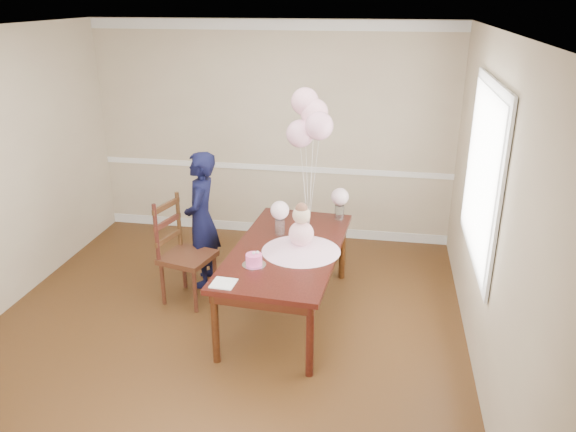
% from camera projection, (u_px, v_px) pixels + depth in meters
% --- Properties ---
extents(floor, '(4.50, 5.00, 0.00)m').
position_uv_depth(floor, '(220.00, 337.00, 5.20)').
color(floor, '#38200E').
rests_on(floor, ground).
extents(ceiling, '(4.50, 5.00, 0.02)m').
position_uv_depth(ceiling, '(204.00, 31.00, 4.21)').
color(ceiling, silver).
rests_on(ceiling, wall_back).
extents(wall_back, '(4.50, 0.02, 2.70)m').
position_uv_depth(wall_back, '(272.00, 133.00, 6.99)').
color(wall_back, tan).
rests_on(wall_back, floor).
extents(wall_front, '(4.50, 0.02, 2.70)m').
position_uv_depth(wall_front, '(40.00, 395.00, 2.42)').
color(wall_front, tan).
rests_on(wall_front, floor).
extents(wall_right, '(0.02, 5.00, 2.70)m').
position_uv_depth(wall_right, '(492.00, 217.00, 4.34)').
color(wall_right, tan).
rests_on(wall_right, floor).
extents(chair_rail_trim, '(4.50, 0.02, 0.07)m').
position_uv_depth(chair_rail_trim, '(272.00, 168.00, 7.15)').
color(chair_rail_trim, white).
rests_on(chair_rail_trim, wall_back).
extents(crown_molding, '(4.50, 0.02, 0.12)m').
position_uv_depth(crown_molding, '(271.00, 25.00, 6.51)').
color(crown_molding, silver).
rests_on(crown_molding, wall_back).
extents(baseboard_trim, '(4.50, 0.02, 0.12)m').
position_uv_depth(baseboard_trim, '(273.00, 228.00, 7.46)').
color(baseboard_trim, silver).
rests_on(baseboard_trim, floor).
extents(window_frame, '(0.02, 1.66, 1.56)m').
position_uv_depth(window_frame, '(483.00, 174.00, 4.73)').
color(window_frame, silver).
rests_on(window_frame, wall_right).
extents(window_blinds, '(0.01, 1.50, 1.40)m').
position_uv_depth(window_blinds, '(481.00, 174.00, 4.73)').
color(window_blinds, silver).
rests_on(window_blinds, wall_right).
extents(dining_table_top, '(1.09, 2.00, 0.05)m').
position_uv_depth(dining_table_top, '(287.00, 249.00, 5.32)').
color(dining_table_top, black).
rests_on(dining_table_top, table_leg_fl).
extents(table_apron, '(0.99, 1.90, 0.10)m').
position_uv_depth(table_apron, '(287.00, 256.00, 5.35)').
color(table_apron, black).
rests_on(table_apron, table_leg_fl).
extents(table_leg_fl, '(0.07, 0.07, 0.68)m').
position_uv_depth(table_leg_fl, '(215.00, 327.00, 4.74)').
color(table_leg_fl, black).
rests_on(table_leg_fl, floor).
extents(table_leg_fr, '(0.07, 0.07, 0.68)m').
position_uv_depth(table_leg_fr, '(310.00, 340.00, 4.56)').
color(table_leg_fr, black).
rests_on(table_leg_fr, floor).
extents(table_leg_bl, '(0.07, 0.07, 0.68)m').
position_uv_depth(table_leg_bl, '(271.00, 243.00, 6.35)').
color(table_leg_bl, black).
rests_on(table_leg_bl, floor).
extents(table_leg_br, '(0.07, 0.07, 0.68)m').
position_uv_depth(table_leg_br, '(342.00, 250.00, 6.17)').
color(table_leg_br, black).
rests_on(table_leg_br, floor).
extents(baby_skirt, '(0.78, 0.78, 0.10)m').
position_uv_depth(baby_skirt, '(301.00, 246.00, 5.22)').
color(baby_skirt, '#FFBBD9').
rests_on(baby_skirt, dining_table_top).
extents(baby_torso, '(0.23, 0.23, 0.23)m').
position_uv_depth(baby_torso, '(301.00, 234.00, 5.17)').
color(baby_torso, '#FFA1D8').
rests_on(baby_torso, baby_skirt).
extents(baby_head, '(0.17, 0.17, 0.17)m').
position_uv_depth(baby_head, '(301.00, 215.00, 5.10)').
color(baby_head, beige).
rests_on(baby_head, baby_torso).
extents(baby_hair, '(0.12, 0.12, 0.12)m').
position_uv_depth(baby_hair, '(301.00, 209.00, 5.08)').
color(baby_hair, brown).
rests_on(baby_hair, baby_head).
extents(cake_platter, '(0.23, 0.23, 0.01)m').
position_uv_depth(cake_platter, '(254.00, 265.00, 4.96)').
color(cake_platter, '#BDBCC1').
rests_on(cake_platter, dining_table_top).
extents(birthday_cake, '(0.15, 0.15, 0.10)m').
position_uv_depth(birthday_cake, '(254.00, 259.00, 4.94)').
color(birthday_cake, '#FF50A4').
rests_on(birthday_cake, cake_platter).
extents(cake_flower_a, '(0.03, 0.03, 0.03)m').
position_uv_depth(cake_flower_a, '(254.00, 253.00, 4.92)').
color(cake_flower_a, white).
rests_on(cake_flower_a, birthday_cake).
extents(cake_flower_b, '(0.03, 0.03, 0.03)m').
position_uv_depth(cake_flower_b, '(258.00, 252.00, 4.93)').
color(cake_flower_b, white).
rests_on(cake_flower_b, birthday_cake).
extents(rose_vase_near, '(0.10, 0.10, 0.16)m').
position_uv_depth(rose_vase_near, '(280.00, 227.00, 5.58)').
color(rose_vase_near, silver).
rests_on(rose_vase_near, dining_table_top).
extents(roses_near, '(0.18, 0.18, 0.18)m').
position_uv_depth(roses_near, '(280.00, 210.00, 5.51)').
color(roses_near, silver).
rests_on(roses_near, rose_vase_near).
extents(rose_vase_far, '(0.10, 0.10, 0.16)m').
position_uv_depth(rose_vase_far, '(339.00, 212.00, 5.95)').
color(rose_vase_far, silver).
rests_on(rose_vase_far, dining_table_top).
extents(roses_far, '(0.18, 0.18, 0.18)m').
position_uv_depth(roses_far, '(340.00, 197.00, 5.88)').
color(roses_far, silver).
rests_on(roses_far, rose_vase_far).
extents(napkin, '(0.21, 0.21, 0.01)m').
position_uv_depth(napkin, '(224.00, 283.00, 4.64)').
color(napkin, white).
rests_on(napkin, dining_table_top).
extents(balloon_weight, '(0.04, 0.04, 0.02)m').
position_uv_depth(balloon_weight, '(309.00, 226.00, 5.77)').
color(balloon_weight, silver).
rests_on(balloon_weight, dining_table_top).
extents(balloon_a, '(0.27, 0.27, 0.27)m').
position_uv_depth(balloon_a, '(300.00, 134.00, 5.44)').
color(balloon_a, '#EEA8C1').
rests_on(balloon_a, balloon_ribbon_a).
extents(balloon_b, '(0.27, 0.27, 0.27)m').
position_uv_depth(balloon_b, '(319.00, 126.00, 5.31)').
color(balloon_b, '#F3ACC7').
rests_on(balloon_b, balloon_ribbon_b).
extents(balloon_c, '(0.27, 0.27, 0.27)m').
position_uv_depth(balloon_c, '(314.00, 112.00, 5.43)').
color(balloon_c, '#FFB4C6').
rests_on(balloon_c, balloon_ribbon_c).
extents(balloon_d, '(0.27, 0.27, 0.27)m').
position_uv_depth(balloon_d, '(305.00, 102.00, 5.43)').
color(balloon_d, '#F6AEC0').
rests_on(balloon_d, balloon_ribbon_d).
extents(balloon_ribbon_a, '(0.09, 0.01, 0.81)m').
position_uv_depth(balloon_ribbon_a, '(304.00, 188.00, 5.63)').
color(balloon_ribbon_a, white).
rests_on(balloon_ribbon_a, balloon_weight).
extents(balloon_ribbon_b, '(0.10, 0.06, 0.91)m').
position_uv_depth(balloon_ribbon_b, '(314.00, 185.00, 5.57)').
color(balloon_ribbon_b, silver).
rests_on(balloon_ribbon_b, balloon_weight).
extents(balloon_ribbon_c, '(0.03, 0.09, 1.01)m').
position_uv_depth(balloon_ribbon_c, '(311.00, 178.00, 5.63)').
color(balloon_ribbon_c, white).
rests_on(balloon_ribbon_c, balloon_weight).
extents(balloon_ribbon_d, '(0.07, 0.11, 1.10)m').
position_uv_depth(balloon_ribbon_d, '(307.00, 173.00, 5.63)').
color(balloon_ribbon_d, silver).
rests_on(balloon_ribbon_d, balloon_weight).
extents(dining_chair_seat, '(0.57, 0.57, 0.05)m').
position_uv_depth(dining_chair_seat, '(188.00, 257.00, 5.68)').
color(dining_chair_seat, '#391B0F').
rests_on(dining_chair_seat, chair_leg_fl).
extents(chair_leg_fl, '(0.05, 0.05, 0.46)m').
position_uv_depth(chair_leg_fl, '(163.00, 284.00, 5.68)').
color(chair_leg_fl, '#3B1A10').
rests_on(chair_leg_fl, floor).
extents(chair_leg_fr, '(0.05, 0.05, 0.46)m').
position_uv_depth(chair_leg_fr, '(195.00, 291.00, 5.53)').
color(chair_leg_fr, '#36170E').
rests_on(chair_leg_fr, floor).
extents(chair_leg_bl, '(0.05, 0.05, 0.46)m').
position_uv_depth(chair_leg_bl, '(184.00, 268.00, 6.00)').
color(chair_leg_bl, '#36160E').
rests_on(chair_leg_bl, floor).
extents(chair_leg_br, '(0.05, 0.05, 0.46)m').
position_uv_depth(chair_leg_br, '(215.00, 275.00, 5.86)').
color(chair_leg_br, '#34170E').
rests_on(chair_leg_br, floor).
extents(chair_back_post_l, '(0.05, 0.05, 0.60)m').
position_uv_depth(chair_back_post_l, '(156.00, 233.00, 5.48)').
color(chair_back_post_l, black).
rests_on(chair_back_post_l, dining_chair_seat).
extents(chair_back_post_r, '(0.05, 0.05, 0.60)m').
position_uv_depth(chair_back_post_r, '(179.00, 219.00, 5.81)').
color(chair_back_post_r, '#37200F').
rests_on(chair_back_post_r, dining_chair_seat).
extents(chair_slat_low, '(0.13, 0.42, 0.05)m').
position_uv_depth(chair_slat_low, '(169.00, 237.00, 5.69)').
color(chair_slat_low, '#3E2311').
rests_on(chair_slat_low, dining_chair_seat).
extents(chair_slat_mid, '(0.13, 0.42, 0.05)m').
position_uv_depth(chair_slat_mid, '(167.00, 222.00, 5.63)').
color(chair_slat_mid, '#3E1811').
rests_on(chair_slat_mid, dining_chair_seat).
extents(chair_slat_top, '(0.13, 0.42, 0.05)m').
position_uv_depth(chair_slat_top, '(166.00, 206.00, 5.56)').
color(chair_slat_top, '#3A200F').
rests_on(chair_slat_top, dining_chair_seat).
extents(woman, '(0.41, 0.57, 1.48)m').
position_uv_depth(woman, '(202.00, 220.00, 5.93)').
color(woman, black).
rests_on(woman, floor).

